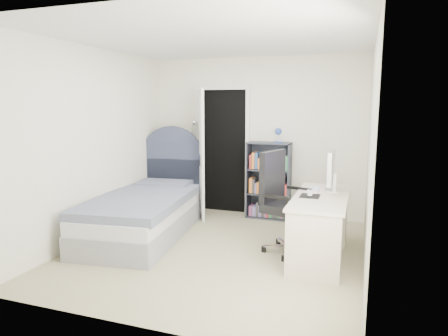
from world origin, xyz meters
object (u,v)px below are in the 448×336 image
(desk, at_px, (320,223))
(floor_lamp, at_px, (194,174))
(nightstand, at_px, (188,188))
(bed, at_px, (147,210))
(office_chair, at_px, (283,197))
(bookcase, at_px, (269,183))

(desk, bearing_deg, floor_lamp, 147.03)
(desk, bearing_deg, nightstand, 149.15)
(bed, xyz_separation_m, office_chair, (1.90, -0.08, 0.34))
(desk, relative_size, office_chair, 1.23)
(floor_lamp, bearing_deg, bed, -95.27)
(nightstand, relative_size, desk, 0.39)
(nightstand, xyz_separation_m, floor_lamp, (0.06, 0.08, 0.24))
(nightstand, height_order, bookcase, bookcase)
(bed, relative_size, desk, 1.63)
(bookcase, xyz_separation_m, office_chair, (0.46, -1.34, 0.11))
(floor_lamp, bearing_deg, bookcase, -3.17)
(floor_lamp, relative_size, office_chair, 1.25)
(floor_lamp, distance_m, bookcase, 1.32)
(bed, distance_m, floor_lamp, 1.37)
(bed, bearing_deg, floor_lamp, 84.73)
(floor_lamp, height_order, desk, floor_lamp)
(nightstand, distance_m, floor_lamp, 0.26)
(nightstand, bearing_deg, bed, -92.65)
(bookcase, height_order, office_chair, bookcase)
(nightstand, distance_m, desk, 2.68)
(bed, height_order, office_chair, bed)
(bed, distance_m, office_chair, 1.93)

